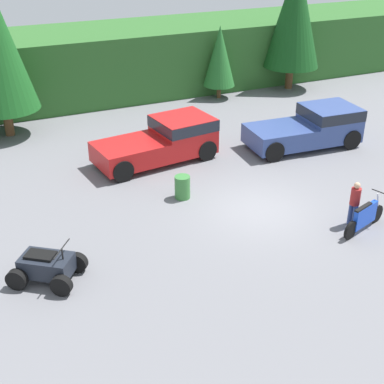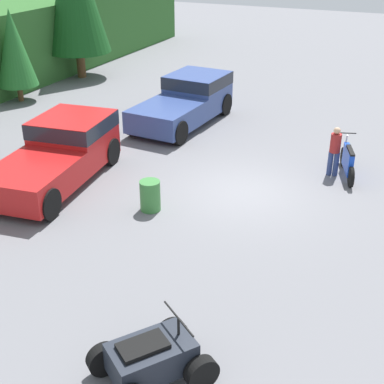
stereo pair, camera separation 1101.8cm
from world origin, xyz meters
name	(u,v)px [view 1 (the left image)]	position (x,y,z in m)	size (l,w,h in m)	color
ground_plane	(259,210)	(0.00, 0.00, 0.00)	(80.00, 80.00, 0.00)	slate
hillside_backdrop	(120,60)	(0.00, 16.00, 1.85)	(44.00, 6.00, 3.70)	#2D6028
tree_mid_right	(220,56)	(4.69, 12.44, 2.40)	(1.79, 1.79, 4.07)	brown
tree_right	(295,13)	(9.46, 12.39, 4.40)	(3.29, 3.29, 7.48)	brown
pickup_truck_red	(165,139)	(-1.40, 5.59, 0.94)	(5.37, 2.86, 1.75)	red
pickup_truck_second	(312,126)	(5.29, 4.30, 0.94)	(5.24, 2.60, 1.75)	#334784
dirt_bike	(365,217)	(2.47, -2.62, 0.49)	(2.17, 0.92, 1.19)	black
quad_atv	(47,266)	(-7.73, -1.01, 0.46)	(2.39, 2.25, 1.17)	black
rider_person	(355,202)	(2.33, -2.19, 0.88)	(0.38, 0.38, 1.62)	navy
steel_barrel	(182,187)	(-2.15, 2.03, 0.44)	(0.58, 0.58, 0.88)	#387A38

